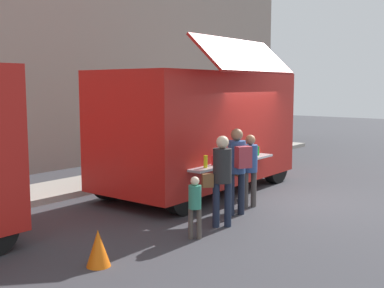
{
  "coord_description": "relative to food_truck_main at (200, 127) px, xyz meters",
  "views": [
    {
      "loc": [
        -9.97,
        -5.06,
        2.64
      ],
      "look_at": [
        -1.32,
        1.8,
        1.3
      ],
      "focal_mm": 44.7,
      "sensor_mm": 36.0,
      "label": 1
    }
  ],
  "objects": [
    {
      "name": "customer_front_ordering",
      "position": [
        -0.65,
        -1.85,
        -0.68
      ],
      "size": [
        0.51,
        0.37,
        1.6
      ],
      "rotation": [
        0.0,
        0.0,
        1.13
      ],
      "color": "#4A4341",
      "rests_on": "ground"
    },
    {
      "name": "child_near_queue",
      "position": [
        -3.12,
        -2.28,
        -0.97
      ],
      "size": [
        0.22,
        0.22,
        1.1
      ],
      "rotation": [
        0.0,
        0.0,
        0.64
      ],
      "color": "#514740",
      "rests_on": "ground"
    },
    {
      "name": "traffic_cone_orange",
      "position": [
        -5.0,
        -1.95,
        -1.35
      ],
      "size": [
        0.36,
        0.36,
        0.55
      ],
      "primitive_type": "cone",
      "color": "orange",
      "rests_on": "ground"
    },
    {
      "name": "trash_bin",
      "position": [
        3.96,
        2.32,
        -1.16
      ],
      "size": [
        0.6,
        0.6,
        0.93
      ],
      "primitive_type": "cylinder",
      "color": "#2C5F34",
      "rests_on": "ground"
    },
    {
      "name": "customer_mid_with_backpack",
      "position": [
        -1.38,
        -2.02,
        -0.53
      ],
      "size": [
        0.49,
        0.58,
        1.79
      ],
      "rotation": [
        0.0,
        0.0,
        1.08
      ],
      "color": "#1D2335",
      "rests_on": "ground"
    },
    {
      "name": "ground_plane",
      "position": [
        0.51,
        -2.18,
        -1.62
      ],
      "size": [
        60.0,
        60.0,
        0.0
      ],
      "primitive_type": "plane",
      "color": "#38383D"
    },
    {
      "name": "food_truck_main",
      "position": [
        0.0,
        0.0,
        0.0
      ],
      "size": [
        5.56,
        3.38,
        3.69
      ],
      "rotation": [
        0.0,
        0.0,
        0.02
      ],
      "color": "#B11E18",
      "rests_on": "ground"
    },
    {
      "name": "customer_rear_waiting",
      "position": [
        -2.25,
        -2.22,
        -0.6
      ],
      "size": [
        0.51,
        0.49,
        1.73
      ],
      "rotation": [
        0.0,
        0.0,
        0.84
      ],
      "color": "#1D253B",
      "rests_on": "ground"
    }
  ]
}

